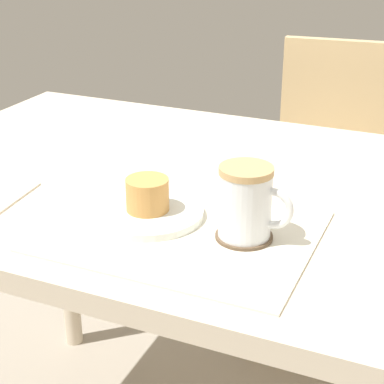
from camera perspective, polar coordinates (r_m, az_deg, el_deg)
The scene contains 7 objects.
dining_table at distance 1.16m, azimuth 3.90°, elevation -3.09°, with size 1.35×0.78×0.75m.
wooden_chair at distance 1.91m, azimuth 12.69°, elevation 1.04°, with size 0.46×0.46×0.86m.
placemat at distance 0.97m, azimuth -0.95°, elevation -3.47°, with size 0.40×0.31×0.00m, color silver.
pastry_plate at distance 1.01m, azimuth -3.93°, elevation -1.86°, with size 0.18×0.18×0.01m, color silver.
pastry at distance 1.00m, azimuth -3.98°, elevation -0.22°, with size 0.07×0.07×0.05m, color tan.
coffee_coaster at distance 0.95m, azimuth 4.64°, elevation -3.93°, with size 0.09×0.09×0.01m, color brown.
coffee_mug at distance 0.92m, azimuth 4.91°, elevation -0.89°, with size 0.11×0.08×0.11m.
Camera 1 is at (0.34, -0.97, 1.21)m, focal length 60.00 mm.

